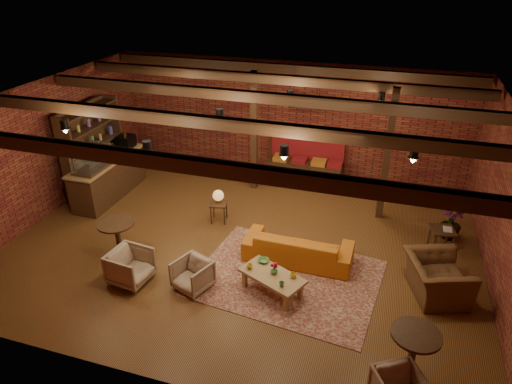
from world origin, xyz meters
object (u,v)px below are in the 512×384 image
(side_table_lamp, at_px, (218,198))
(armchair_right, at_px, (438,272))
(sofa, at_px, (298,247))
(side_table_book, at_px, (443,231))
(round_table_right, at_px, (413,348))
(coffee_table, at_px, (272,276))
(armchair_a, at_px, (130,265))
(armchair_b, at_px, (192,274))
(round_table_left, at_px, (117,233))
(plant_tall, at_px, (458,191))

(side_table_lamp, bearing_deg, armchair_right, -15.00)
(sofa, xyz_separation_m, side_table_book, (2.86, 1.26, 0.17))
(sofa, height_order, round_table_right, round_table_right)
(coffee_table, bearing_deg, armchair_a, -169.84)
(armchair_b, height_order, round_table_right, round_table_right)
(sofa, xyz_separation_m, round_table_left, (-3.67, -0.94, 0.22))
(armchair_b, xyz_separation_m, side_table_book, (4.59, 2.74, 0.17))
(coffee_table, height_order, armchair_a, armchair_a)
(armchair_right, bearing_deg, round_table_left, 76.81)
(armchair_b, distance_m, armchair_right, 4.59)
(sofa, bearing_deg, side_table_lamp, -24.08)
(side_table_book, height_order, plant_tall, plant_tall)
(sofa, height_order, coffee_table, coffee_table)
(side_table_lamp, bearing_deg, armchair_b, -80.12)
(side_table_lamp, relative_size, armchair_a, 1.10)
(coffee_table, bearing_deg, round_table_right, -26.68)
(sofa, xyz_separation_m, armchair_right, (2.70, -0.30, 0.18))
(armchair_a, relative_size, armchair_b, 1.14)
(round_table_left, distance_m, armchair_b, 2.02)
(armchair_b, height_order, armchair_right, armchair_right)
(armchair_a, bearing_deg, armchair_b, -75.52)
(armchair_a, bearing_deg, armchair_right, -69.87)
(sofa, distance_m, coffee_table, 1.18)
(round_table_right, distance_m, plant_tall, 4.40)
(side_table_lamp, height_order, armchair_right, armchair_right)
(armchair_a, relative_size, plant_tall, 0.31)
(armchair_b, bearing_deg, sofa, 60.96)
(coffee_table, height_order, armchair_b, coffee_table)
(side_table_lamp, distance_m, round_table_left, 2.46)
(armchair_a, relative_size, round_table_right, 0.87)
(sofa, height_order, round_table_left, round_table_left)
(round_table_left, bearing_deg, side_table_lamp, 52.18)
(sofa, relative_size, side_table_lamp, 2.71)
(round_table_left, distance_m, armchair_a, 1.01)
(sofa, distance_m, armchair_right, 2.72)
(armchair_b, bearing_deg, coffee_table, 32.75)
(coffee_table, bearing_deg, side_table_lamp, 131.66)
(side_table_lamp, height_order, round_table_left, side_table_lamp)
(armchair_b, relative_size, side_table_book, 1.13)
(side_table_book, bearing_deg, armchair_right, -95.76)
(coffee_table, distance_m, armchair_a, 2.76)
(armchair_b, xyz_separation_m, armchair_right, (4.43, 1.17, 0.18))
(armchair_right, bearing_deg, side_table_lamp, 56.08)
(side_table_book, bearing_deg, coffee_table, -142.08)
(sofa, distance_m, plant_tall, 3.70)
(side_table_book, xyz_separation_m, plant_tall, (0.22, 0.60, 0.70))
(armchair_right, relative_size, side_table_book, 2.02)
(side_table_lamp, xyz_separation_m, armchair_a, (-0.80, -2.64, -0.25))
(armchair_right, bearing_deg, sofa, 64.68)
(side_table_lamp, relative_size, round_table_left, 1.03)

